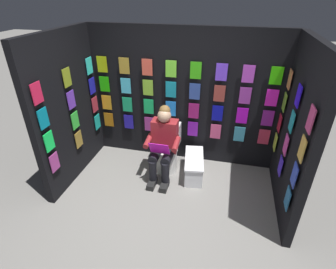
# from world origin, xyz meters

# --- Properties ---
(ground_plane) EXTENTS (30.00, 30.00, 0.00)m
(ground_plane) POSITION_xyz_m (0.00, 0.00, 0.00)
(ground_plane) COLOR gray
(display_wall_back) EXTENTS (3.19, 0.14, 2.25)m
(display_wall_back) POSITION_xyz_m (0.00, -1.66, 1.13)
(display_wall_back) COLOR black
(display_wall_back) RESTS_ON ground
(display_wall_left) EXTENTS (0.14, 1.62, 2.25)m
(display_wall_left) POSITION_xyz_m (-1.59, -0.81, 1.13)
(display_wall_left) COLOR black
(display_wall_left) RESTS_ON ground
(display_wall_right) EXTENTS (0.14, 1.62, 2.25)m
(display_wall_right) POSITION_xyz_m (1.59, -0.81, 1.13)
(display_wall_right) COLOR black
(display_wall_right) RESTS_ON ground
(toilet) EXTENTS (0.41, 0.55, 0.77)m
(toilet) POSITION_xyz_m (0.18, -1.25, 0.33)
(toilet) COLOR white
(toilet) RESTS_ON ground
(person_reading) EXTENTS (0.52, 0.68, 1.19)m
(person_reading) POSITION_xyz_m (0.18, -1.02, 0.60)
(person_reading) COLOR maroon
(person_reading) RESTS_ON ground
(comic_longbox_near) EXTENTS (0.39, 0.75, 0.34)m
(comic_longbox_near) POSITION_xyz_m (-0.30, -1.14, 0.17)
(comic_longbox_near) COLOR silver
(comic_longbox_near) RESTS_ON ground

